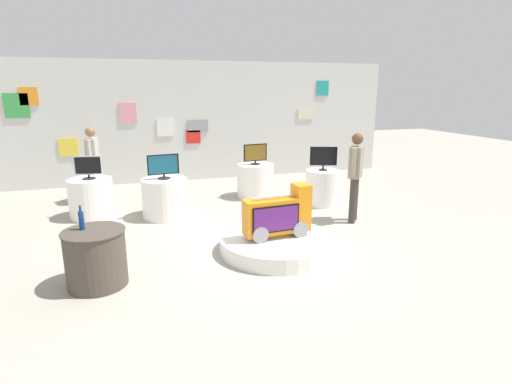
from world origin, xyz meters
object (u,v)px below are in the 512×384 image
at_px(novelty_firetruck_tv, 278,217).
at_px(side_table_round, 96,257).
at_px(tv_on_left_rear, 324,157).
at_px(bottle_on_side_table, 81,220).
at_px(main_display_pedestal, 277,244).
at_px(tv_on_right_rear, 255,154).
at_px(shopper_browsing_rear, 355,171).
at_px(display_pedestal_center_rear, 91,198).
at_px(tv_on_center_rear, 88,167).
at_px(display_pedestal_left_rear, 322,188).
at_px(display_pedestal_right_rear, 255,181).
at_px(tv_on_far_right, 163,166).
at_px(display_pedestal_far_right, 165,198).
at_px(shopper_browsing_near_truck, 93,159).

height_order(novelty_firetruck_tv, side_table_round, novelty_firetruck_tv).
distance_m(tv_on_left_rear, bottle_on_side_table, 4.94).
relative_size(main_display_pedestal, novelty_firetruck_tv, 1.67).
relative_size(tv_on_right_rear, shopper_browsing_rear, 0.34).
height_order(main_display_pedestal, display_pedestal_center_rear, display_pedestal_center_rear).
relative_size(main_display_pedestal, tv_on_left_rear, 3.21).
bearing_deg(shopper_browsing_rear, tv_on_center_rear, 160.16).
height_order(display_pedestal_left_rear, side_table_round, display_pedestal_left_rear).
xyz_separation_m(display_pedestal_right_rear, tv_on_right_rear, (-0.00, -0.00, 0.61)).
bearing_deg(side_table_round, tv_on_left_rear, 29.86).
distance_m(novelty_firetruck_tv, bottle_on_side_table, 2.65).
bearing_deg(shopper_browsing_rear, tv_on_far_right, 158.80).
bearing_deg(bottle_on_side_table, main_display_pedestal, 6.13).
xyz_separation_m(novelty_firetruck_tv, tv_on_right_rear, (0.58, 3.09, 0.44)).
distance_m(display_pedestal_center_rear, display_pedestal_far_right, 1.39).
bearing_deg(side_table_round, main_display_pedestal, 8.35).
bearing_deg(novelty_firetruck_tv, main_display_pedestal, 164.61).
height_order(tv_on_left_rear, side_table_round, tv_on_left_rear).
distance_m(novelty_firetruck_tv, side_table_round, 2.53).
height_order(display_pedestal_left_rear, tv_on_left_rear, tv_on_left_rear).
xyz_separation_m(bottle_on_side_table, shopper_browsing_rear, (4.41, 1.19, 0.11)).
height_order(tv_on_center_rear, tv_on_right_rear, tv_on_right_rear).
bearing_deg(tv_on_far_right, display_pedestal_left_rear, -2.02).
xyz_separation_m(main_display_pedestal, tv_on_right_rear, (0.60, 3.08, 0.87)).
bearing_deg(display_pedestal_right_rear, tv_on_left_rear, -41.91).
height_order(bottle_on_side_table, shopper_browsing_rear, shopper_browsing_rear).
relative_size(tv_on_far_right, shopper_browsing_rear, 0.36).
distance_m(novelty_firetruck_tv, tv_on_center_rear, 3.82).
distance_m(novelty_firetruck_tv, display_pedestal_right_rear, 3.15).
relative_size(display_pedestal_left_rear, tv_on_far_right, 1.28).
bearing_deg(display_pedestal_center_rear, side_table_round, -84.16).
bearing_deg(shopper_browsing_rear, bottle_on_side_table, -164.87).
distance_m(display_pedestal_right_rear, tv_on_right_rear, 0.61).
height_order(display_pedestal_right_rear, tv_on_far_right, tv_on_far_right).
bearing_deg(display_pedestal_center_rear, novelty_firetruck_tv, -42.65).
bearing_deg(display_pedestal_right_rear, shopper_browsing_rear, -60.90).
height_order(main_display_pedestal, tv_on_left_rear, tv_on_left_rear).
distance_m(main_display_pedestal, bottle_on_side_table, 2.72).
height_order(display_pedestal_left_rear, display_pedestal_center_rear, same).
distance_m(tv_on_far_right, shopper_browsing_near_truck, 1.98).
bearing_deg(tv_on_right_rear, display_pedestal_far_right, -156.21).
bearing_deg(side_table_round, novelty_firetruck_tv, 8.17).
xyz_separation_m(novelty_firetruck_tv, bottle_on_side_table, (-2.62, -0.27, 0.29)).
relative_size(display_pedestal_far_right, side_table_round, 1.14).
height_order(display_pedestal_far_right, tv_on_far_right, tv_on_far_right).
distance_m(tv_on_left_rear, display_pedestal_far_right, 3.26).
distance_m(display_pedestal_center_rear, display_pedestal_right_rear, 3.42).
xyz_separation_m(tv_on_far_right, shopper_browsing_near_truck, (-1.33, 1.46, -0.05)).
relative_size(display_pedestal_right_rear, tv_on_right_rear, 1.50).
distance_m(side_table_round, shopper_browsing_near_truck, 4.05).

